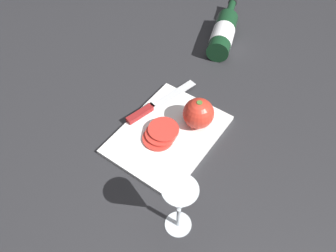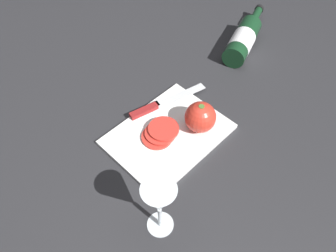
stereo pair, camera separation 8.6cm
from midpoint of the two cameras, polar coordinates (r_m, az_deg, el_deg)
ground_plane at (r=0.85m, az=-7.17°, el=-5.69°), size 3.00×3.00×0.00m
cutting_board at (r=0.88m, az=-2.77°, el=-1.63°), size 0.31×0.23×0.01m
wine_bottle at (r=1.17m, az=7.49°, el=15.68°), size 0.32×0.16×0.08m
wine_glass at (r=0.66m, az=-1.80°, el=-13.25°), size 0.07×0.07×0.16m
whole_tomato at (r=0.87m, az=2.52°, el=2.05°), size 0.08×0.08×0.09m
knife at (r=0.93m, az=-5.88°, el=2.92°), size 0.25×0.08×0.01m
tomato_slice_stack_near at (r=0.87m, az=-4.19°, el=-1.48°), size 0.11×0.08×0.02m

